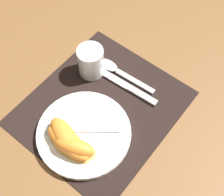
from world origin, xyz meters
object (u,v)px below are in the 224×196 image
plate (84,133)px  fork (77,130)px  citrus_wedge_0 (65,137)px  citrus_wedge_2 (75,148)px  juice_glass (91,62)px  knife (123,84)px  citrus_wedge_1 (69,142)px  spoon (115,69)px

plate → fork: (-0.01, 0.02, 0.01)m
citrus_wedge_0 → citrus_wedge_2: size_ratio=1.22×
juice_glass → knife: juice_glass is taller
citrus_wedge_1 → spoon: bearing=13.0°
juice_glass → fork: 0.19m
spoon → citrus_wedge_1: citrus_wedge_1 is taller
plate → citrus_wedge_2: 0.06m
citrus_wedge_0 → citrus_wedge_1: size_ratio=1.00×
citrus_wedge_0 → citrus_wedge_1: (-0.00, -0.02, -0.00)m
knife → spoon: spoon is taller
fork → citrus_wedge_1: size_ratio=1.16×
plate → knife: size_ratio=1.05×
plate → knife: plate is taller
knife → citrus_wedge_1: 0.23m
juice_glass → fork: size_ratio=0.56×
plate → juice_glass: size_ratio=2.68×
citrus_wedge_1 → citrus_wedge_2: (-0.00, -0.02, 0.00)m
knife → fork: fork is taller
juice_glass → citrus_wedge_2: size_ratio=0.79×
fork → knife: bearing=-0.5°
knife → spoon: 0.05m
citrus_wedge_0 → citrus_wedge_2: bearing=-98.4°
plate → citrus_wedge_1: citrus_wedge_1 is taller
citrus_wedge_2 → knife: bearing=7.8°
juice_glass → knife: bearing=-79.5°
juice_glass → knife: (0.02, -0.10, -0.04)m
citrus_wedge_2 → citrus_wedge_0: bearing=81.6°
fork → citrus_wedge_0: (-0.04, 0.01, 0.02)m
citrus_wedge_1 → fork: bearing=15.1°
juice_glass → spoon: size_ratio=0.47×
plate → juice_glass: juice_glass is taller
juice_glass → plate: bearing=-145.1°
citrus_wedge_0 → citrus_wedge_1: bearing=-104.7°
knife → citrus_wedge_2: 0.23m
citrus_wedge_1 → knife: bearing=2.3°
plate → juice_glass: bearing=34.9°
plate → juice_glass: (0.16, 0.11, 0.03)m
plate → juice_glass: 0.20m
fork → citrus_wedge_0: citrus_wedge_0 is taller
plate → citrus_wedge_0: 0.05m
juice_glass → citrus_wedge_2: bearing=-148.3°
knife → fork: bearing=179.5°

